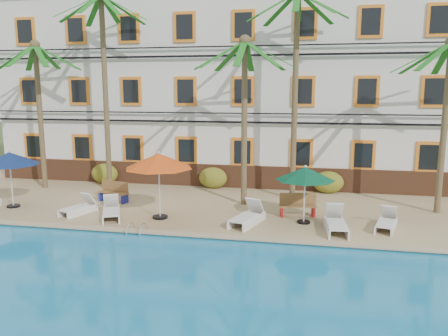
% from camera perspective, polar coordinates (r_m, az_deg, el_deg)
% --- Properties ---
extents(ground, '(100.00, 100.00, 0.00)m').
position_cam_1_polar(ground, '(16.79, -6.41, -8.37)').
color(ground, '#384C23').
rests_on(ground, ground).
extents(pool_deck, '(30.00, 12.00, 0.25)m').
position_cam_1_polar(pool_deck, '(21.39, -2.40, -3.90)').
color(pool_deck, tan).
rests_on(pool_deck, ground).
extents(swimming_pool, '(26.00, 12.00, 0.20)m').
position_cam_1_polar(swimming_pool, '(10.85, -18.23, -19.16)').
color(swimming_pool, '#187FB6').
rests_on(swimming_pool, ground).
extents(pool_coping, '(30.00, 0.35, 0.06)m').
position_cam_1_polar(pool_coping, '(15.89, -7.42, -8.41)').
color(pool_coping, tan).
rests_on(pool_coping, pool_deck).
extents(hotel_building, '(25.40, 6.44, 10.22)m').
position_cam_1_polar(hotel_building, '(25.61, 0.16, 10.29)').
color(hotel_building, silver).
rests_on(hotel_building, pool_deck).
extents(palm_a, '(4.44, 4.44, 7.52)m').
position_cam_1_polar(palm_a, '(24.29, -23.06, 8.90)').
color(palm_a, brown).
rests_on(palm_a, pool_deck).
extents(palm_b, '(4.44, 4.44, 9.74)m').
position_cam_1_polar(palm_b, '(22.54, -15.37, 12.50)').
color(palm_b, brown).
rests_on(palm_b, pool_deck).
extents(palm_c, '(4.44, 4.44, 7.37)m').
position_cam_1_polar(palm_c, '(19.08, 2.69, 9.28)').
color(palm_c, brown).
rests_on(palm_c, pool_deck).
extents(palm_d, '(4.44, 4.44, 9.50)m').
position_cam_1_polar(palm_d, '(20.26, 9.34, 12.66)').
color(palm_d, brown).
rests_on(palm_d, pool_deck).
extents(palm_e, '(4.44, 4.44, 7.18)m').
position_cam_1_polar(palm_e, '(19.82, 27.07, 7.91)').
color(palm_e, brown).
rests_on(palm_e, pool_deck).
extents(shrub_left, '(1.50, 0.90, 1.10)m').
position_cam_1_polar(shrub_left, '(24.78, -15.33, -0.70)').
color(shrub_left, '#284E16').
rests_on(shrub_left, pool_deck).
extents(shrub_mid, '(1.50, 0.90, 1.10)m').
position_cam_1_polar(shrub_mid, '(22.75, -1.45, -1.29)').
color(shrub_mid, '#284E16').
rests_on(shrub_mid, pool_deck).
extents(shrub_right, '(1.50, 0.90, 1.10)m').
position_cam_1_polar(shrub_right, '(22.25, 13.45, -1.83)').
color(shrub_right, '#284E16').
rests_on(shrub_right, pool_deck).
extents(umbrella_blue, '(2.51, 2.51, 2.51)m').
position_cam_1_polar(umbrella_blue, '(20.96, -26.23, 1.08)').
color(umbrella_blue, black).
rests_on(umbrella_blue, pool_deck).
extents(umbrella_red, '(2.71, 2.71, 2.71)m').
position_cam_1_polar(umbrella_red, '(17.29, -8.53, 0.88)').
color(umbrella_red, black).
rests_on(umbrella_red, pool_deck).
extents(umbrella_green, '(2.27, 2.27, 2.27)m').
position_cam_1_polar(umbrella_green, '(16.82, 10.56, -0.76)').
color(umbrella_green, black).
rests_on(umbrella_green, pool_deck).
extents(lounger_b, '(1.08, 1.79, 0.80)m').
position_cam_1_polar(lounger_b, '(19.18, -18.41, -4.90)').
color(lounger_b, silver).
rests_on(lounger_b, pool_deck).
extents(lounger_c, '(1.38, 1.96, 0.88)m').
position_cam_1_polar(lounger_c, '(18.18, -14.52, -5.43)').
color(lounger_c, silver).
rests_on(lounger_c, pool_deck).
extents(lounger_d, '(1.27, 2.07, 0.92)m').
position_cam_1_polar(lounger_d, '(16.81, 3.09, -6.34)').
color(lounger_d, silver).
rests_on(lounger_d, pool_deck).
extents(lounger_e, '(0.83, 2.02, 0.94)m').
position_cam_1_polar(lounger_e, '(16.49, 14.40, -6.97)').
color(lounger_e, silver).
rests_on(lounger_e, pool_deck).
extents(lounger_f, '(1.06, 1.81, 0.81)m').
position_cam_1_polar(lounger_f, '(17.29, 20.46, -6.64)').
color(lounger_f, silver).
rests_on(lounger_f, pool_deck).
extents(bench_left, '(1.57, 0.85, 0.93)m').
position_cam_1_polar(bench_left, '(20.70, -14.13, -2.99)').
color(bench_left, olive).
rests_on(bench_left, pool_deck).
extents(bench_right, '(1.57, 0.78, 0.93)m').
position_cam_1_polar(bench_right, '(18.09, 9.54, -4.71)').
color(bench_right, olive).
rests_on(bench_right, pool_deck).
extents(pool_ladder, '(0.54, 0.74, 0.74)m').
position_cam_1_polar(pool_ladder, '(16.19, -11.29, -8.29)').
color(pool_ladder, silver).
rests_on(pool_ladder, ground).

